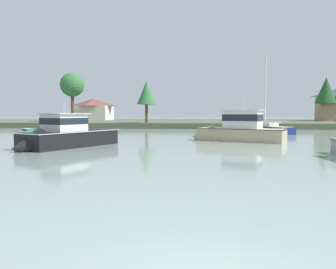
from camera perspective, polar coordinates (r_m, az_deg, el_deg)
The scene contains 9 objects.
far_shore_bank at distance 81.52m, azimuth 5.97°, elevation 2.00°, with size 197.79×40.23×1.06m, color #4C563D.
cruiser_sand at distance 36.92m, azimuth 11.14°, elevation 0.23°, with size 10.78×6.83×5.97m.
cruiser_black at distance 30.55m, azimuth -17.76°, elevation -0.90°, with size 7.42×10.72×5.10m.
sailboat_navy at distance 51.71m, azimuth 16.69°, elevation 0.54°, with size 6.45×9.03×12.32m.
dinghy_teal at distance 61.30m, azimuth -22.89°, elevation 0.75°, with size 2.81×2.70×0.46m.
shore_tree_far_left at distance 85.90m, azimuth 25.43°, elevation 6.80°, with size 4.92×4.92×10.14m.
shore_tree_far_right at distance 75.37m, azimuth -16.06°, elevation 8.11°, with size 5.17×5.17×10.56m.
shore_tree_center_right at distance 65.39m, azimuth -3.71°, elevation 7.08°, with size 3.70×3.70×8.10m.
cottage_behind_trees at distance 90.42m, azimuth -12.69°, elevation 4.27°, with size 9.68×8.78×5.59m.
Camera 1 is at (0.02, -5.33, 3.07)m, focal length 35.63 mm.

